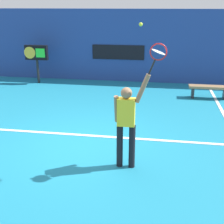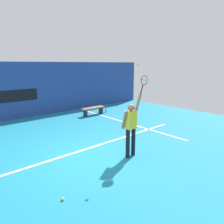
{
  "view_description": "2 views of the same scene",
  "coord_description": "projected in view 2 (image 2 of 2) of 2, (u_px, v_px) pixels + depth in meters",
  "views": [
    {
      "loc": [
        1.77,
        -6.44,
        3.19
      ],
      "look_at": [
        0.85,
        -0.72,
        1.09
      ],
      "focal_mm": 48.32,
      "sensor_mm": 36.0,
      "label": 1
    },
    {
      "loc": [
        -3.31,
        -5.21,
        2.87
      ],
      "look_at": [
        1.01,
        -0.27,
        1.35
      ],
      "focal_mm": 33.33,
      "sensor_mm": 36.0,
      "label": 2
    }
  ],
  "objects": [
    {
      "name": "back_wall",
      "position": [
        15.0,
        91.0,
        10.89
      ],
      "size": [
        18.0,
        0.2,
        2.98
      ],
      "primitive_type": "cube",
      "color": "navy",
      "rests_on": "ground_plane"
    },
    {
      "name": "spare_ball",
      "position": [
        63.0,
        199.0,
        4.47
      ],
      "size": [
        0.07,
        0.07,
        0.07
      ],
      "primitive_type": "sphere",
      "color": "#CCE033",
      "rests_on": "ground_plane"
    },
    {
      "name": "tennis_racket",
      "position": [
        144.0,
        81.0,
        6.46
      ],
      "size": [
        0.4,
        0.27,
        0.62
      ],
      "color": "black"
    },
    {
      "name": "court_sideline",
      "position": [
        124.0,
        122.0,
        10.47
      ],
      "size": [
        0.1,
        7.0,
        0.01
      ],
      "primitive_type": "cube",
      "color": "white",
      "rests_on": "ground_plane"
    },
    {
      "name": "ground_plane",
      "position": [
        82.0,
        157.0,
        6.59
      ],
      "size": [
        18.0,
        18.0,
        0.0
      ],
      "primitive_type": "plane",
      "color": "teal"
    },
    {
      "name": "tennis_player",
      "position": [
        131.0,
        126.0,
        6.41
      ],
      "size": [
        0.69,
        0.31,
        1.97
      ],
      "color": "black",
      "rests_on": "ground_plane"
    },
    {
      "name": "water_bottle",
      "position": [
        106.0,
        111.0,
        12.54
      ],
      "size": [
        0.07,
        0.07,
        0.24
      ],
      "primitive_type": "cylinder",
      "color": "#338CD8",
      "rests_on": "ground_plane"
    },
    {
      "name": "sponsor_banner_center",
      "position": [
        16.0,
        96.0,
        10.86
      ],
      "size": [
        2.2,
        0.03,
        0.6
      ],
      "primitive_type": "cube",
      "color": "black"
    },
    {
      "name": "court_bench",
      "position": [
        93.0,
        109.0,
        11.89
      ],
      "size": [
        1.4,
        0.36,
        0.45
      ],
      "color": "olive",
      "rests_on": "ground_plane"
    },
    {
      "name": "tennis_ball",
      "position": [
        139.0,
        65.0,
        6.11
      ],
      "size": [
        0.07,
        0.07,
        0.07
      ],
      "primitive_type": "sphere",
      "color": "#CCE033"
    },
    {
      "name": "court_baseline",
      "position": [
        76.0,
        152.0,
        6.88
      ],
      "size": [
        10.0,
        0.1,
        0.01
      ],
      "primitive_type": "cube",
      "color": "white",
      "rests_on": "ground_plane"
    }
  ]
}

